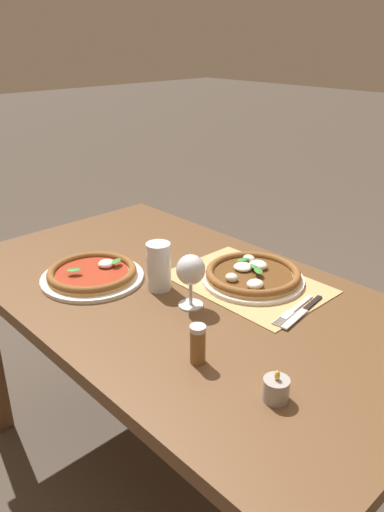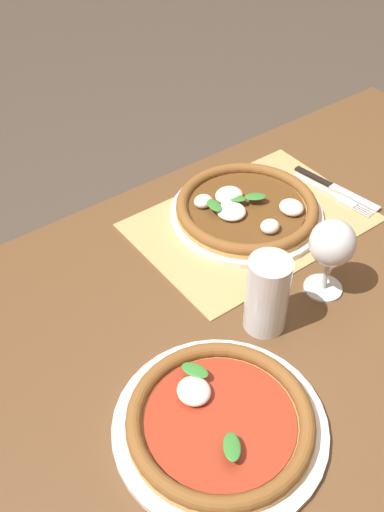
% 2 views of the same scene
% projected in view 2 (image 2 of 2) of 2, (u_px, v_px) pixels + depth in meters
% --- Properties ---
extents(ground_plane, '(24.00, 24.00, 0.00)m').
position_uv_depth(ground_plane, '(251.00, 487.00, 1.58)').
color(ground_plane, '#473D33').
extents(dining_table, '(1.49, 0.85, 0.74)m').
position_uv_depth(dining_table, '(274.00, 330.00, 1.14)').
color(dining_table, brown).
rests_on(dining_table, ground).
extents(paper_placemat, '(0.46, 0.32, 0.00)m').
position_uv_depth(paper_placemat, '(251.00, 222.00, 1.22)').
color(paper_placemat, tan).
rests_on(paper_placemat, dining_table).
extents(pizza_near, '(0.31, 0.31, 0.05)m').
position_uv_depth(pizza_near, '(247.00, 209.00, 1.22)').
color(pizza_near, silver).
rests_on(pizza_near, paper_placemat).
extents(pizza_far, '(0.32, 0.32, 0.05)m').
position_uv_depth(pizza_far, '(220.00, 422.00, 0.87)').
color(pizza_far, silver).
rests_on(pizza_far, dining_table).
extents(wine_glass, '(0.08, 0.08, 0.16)m').
position_uv_depth(wine_glass, '(332.00, 246.00, 1.01)').
color(wine_glass, silver).
rests_on(wine_glass, dining_table).
extents(pint_glass, '(0.07, 0.07, 0.15)m').
position_uv_depth(pint_glass, '(267.00, 296.00, 0.98)').
color(pint_glass, silver).
rests_on(pint_glass, dining_table).
extents(fork, '(0.04, 0.20, 0.00)m').
position_uv_depth(fork, '(333.00, 194.00, 1.28)').
color(fork, '#B7B7BC').
rests_on(fork, paper_placemat).
extents(knife, '(0.05, 0.22, 0.01)m').
position_uv_depth(knife, '(336.00, 188.00, 1.30)').
color(knife, black).
rests_on(knife, paper_placemat).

